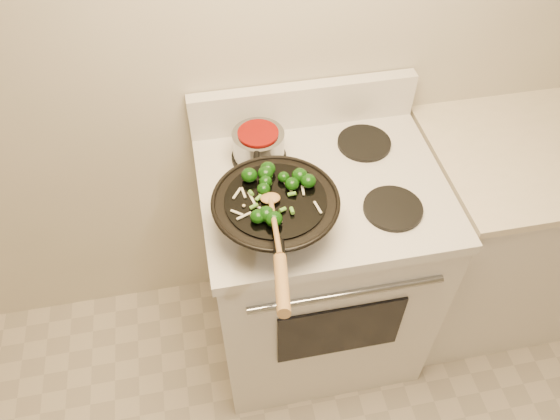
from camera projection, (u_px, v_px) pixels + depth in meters
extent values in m
plane|color=beige|center=(343.00, 15.00, 1.67)|extent=(3.50, 0.00, 3.50)
cube|color=silver|center=(315.00, 270.00, 2.09)|extent=(0.76, 0.64, 0.88)
cube|color=silver|center=(323.00, 187.00, 1.74)|extent=(0.78, 0.66, 0.04)
cube|color=silver|center=(303.00, 105.00, 1.86)|extent=(0.78, 0.05, 0.16)
cylinder|color=gray|center=(347.00, 294.00, 1.62)|extent=(0.60, 0.02, 0.02)
cube|color=black|center=(340.00, 331.00, 1.79)|extent=(0.42, 0.01, 0.28)
cylinder|color=black|center=(276.00, 226.00, 1.60)|extent=(0.18, 0.18, 0.01)
cylinder|color=black|center=(393.00, 208.00, 1.64)|extent=(0.18, 0.18, 0.01)
cylinder|color=black|center=(259.00, 157.00, 1.79)|extent=(0.18, 0.18, 0.01)
cylinder|color=black|center=(364.00, 143.00, 1.84)|extent=(0.18, 0.18, 0.01)
cube|color=white|center=(519.00, 231.00, 2.21)|extent=(0.87, 0.60, 0.88)
torus|color=black|center=(276.00, 201.00, 1.52)|extent=(0.36, 0.36, 0.01)
cylinder|color=black|center=(276.00, 200.00, 1.51)|extent=(0.29, 0.29, 0.01)
cylinder|color=black|center=(279.00, 249.00, 1.35)|extent=(0.04, 0.06, 0.04)
cylinder|color=#A0743F|center=(282.00, 284.00, 1.25)|extent=(0.06, 0.19, 0.07)
ellipsoid|color=#0C3207|center=(284.00, 177.00, 1.55)|extent=(0.03, 0.03, 0.03)
cylinder|color=#46812E|center=(287.00, 178.00, 1.56)|extent=(0.02, 0.02, 0.02)
ellipsoid|color=#0C3207|center=(264.00, 189.00, 1.52)|extent=(0.04, 0.04, 0.03)
ellipsoid|color=#0C3207|center=(292.00, 184.00, 1.53)|extent=(0.04, 0.04, 0.03)
ellipsoid|color=#0C3207|center=(258.00, 216.00, 1.45)|extent=(0.04, 0.04, 0.04)
cylinder|color=#46812E|center=(262.00, 218.00, 1.46)|extent=(0.02, 0.02, 0.02)
ellipsoid|color=#0C3207|center=(266.00, 214.00, 1.45)|extent=(0.05, 0.05, 0.04)
ellipsoid|color=#0C3207|center=(268.00, 169.00, 1.57)|extent=(0.05, 0.05, 0.04)
ellipsoid|color=#0C3207|center=(265.00, 173.00, 1.55)|extent=(0.04, 0.04, 0.04)
cylinder|color=#46812E|center=(270.00, 175.00, 1.57)|extent=(0.01, 0.02, 0.01)
ellipsoid|color=#0C3207|center=(249.00, 175.00, 1.55)|extent=(0.05, 0.05, 0.04)
ellipsoid|color=#0C3207|center=(274.00, 219.00, 1.44)|extent=(0.05, 0.05, 0.04)
ellipsoid|color=#0C3207|center=(265.00, 181.00, 1.54)|extent=(0.04, 0.04, 0.03)
cylinder|color=#46812E|center=(269.00, 183.00, 1.55)|extent=(0.02, 0.02, 0.01)
ellipsoid|color=#0C3207|center=(300.00, 175.00, 1.55)|extent=(0.05, 0.05, 0.04)
ellipsoid|color=#0C3207|center=(308.00, 181.00, 1.53)|extent=(0.04, 0.04, 0.04)
cube|color=beige|center=(318.00, 207.00, 1.49)|extent=(0.02, 0.05, 0.00)
cube|color=beige|center=(237.00, 213.00, 1.48)|extent=(0.03, 0.03, 0.00)
cube|color=beige|center=(252.00, 198.00, 1.51)|extent=(0.02, 0.05, 0.00)
cube|color=beige|center=(243.00, 193.00, 1.52)|extent=(0.01, 0.04, 0.00)
cube|color=beige|center=(288.00, 186.00, 1.54)|extent=(0.02, 0.05, 0.00)
cube|color=beige|center=(260.00, 178.00, 1.56)|extent=(0.01, 0.05, 0.00)
cube|color=beige|center=(303.00, 190.00, 1.53)|extent=(0.01, 0.04, 0.00)
cube|color=beige|center=(237.00, 193.00, 1.52)|extent=(0.03, 0.04, 0.00)
cube|color=beige|center=(263.00, 209.00, 1.48)|extent=(0.04, 0.03, 0.00)
cube|color=beige|center=(244.00, 216.00, 1.47)|extent=(0.04, 0.02, 0.00)
cylinder|color=#549730|center=(254.00, 206.00, 1.48)|extent=(0.02, 0.02, 0.01)
cylinder|color=#549730|center=(258.00, 198.00, 1.50)|extent=(0.02, 0.02, 0.01)
cylinder|color=#549730|center=(251.00, 193.00, 1.52)|extent=(0.02, 0.02, 0.02)
cylinder|color=#549730|center=(292.00, 194.00, 1.51)|extent=(0.02, 0.01, 0.01)
cylinder|color=#549730|center=(259.00, 216.00, 1.46)|extent=(0.02, 0.03, 0.01)
cylinder|color=#549730|center=(292.00, 211.00, 1.47)|extent=(0.02, 0.02, 0.01)
cylinder|color=#549730|center=(282.00, 210.00, 1.48)|extent=(0.02, 0.03, 0.02)
sphere|color=beige|center=(244.00, 206.00, 1.49)|extent=(0.01, 0.01, 0.01)
sphere|color=beige|center=(260.00, 194.00, 1.52)|extent=(0.01, 0.01, 0.01)
sphere|color=beige|center=(281.00, 221.00, 1.45)|extent=(0.01, 0.01, 0.01)
ellipsoid|color=#A0743F|center=(270.00, 198.00, 1.50)|extent=(0.06, 0.05, 0.02)
cylinder|color=#A0743F|center=(275.00, 225.00, 1.41)|extent=(0.03, 0.23, 0.06)
cylinder|color=gray|center=(259.00, 145.00, 1.75)|extent=(0.17, 0.17, 0.09)
cylinder|color=#720905|center=(258.00, 133.00, 1.72)|extent=(0.13, 0.13, 0.01)
cylinder|color=black|center=(256.00, 164.00, 1.63)|extent=(0.04, 0.10, 0.02)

